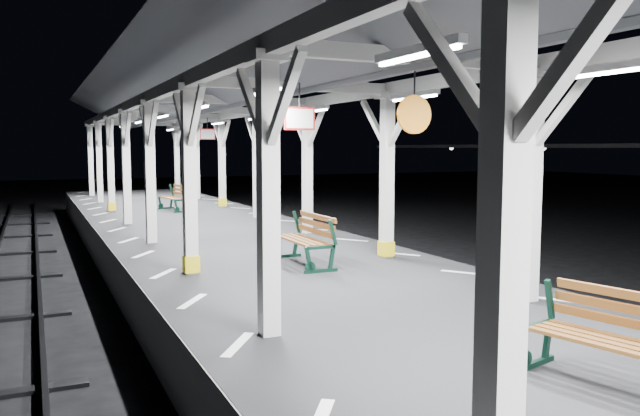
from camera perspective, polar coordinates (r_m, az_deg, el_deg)
ground at (r=10.41m, az=2.10°, el=-12.51°), size 120.00×120.00×0.00m
platform at (r=10.27m, az=2.11°, el=-9.85°), size 6.00×50.00×1.00m
hazard_stripes_left at (r=9.33m, az=-11.58°, el=-8.35°), size 1.00×48.00×0.01m
hazard_stripes_right at (r=11.44m, az=13.18°, el=-5.80°), size 1.00×48.00×0.01m
track_right at (r=13.34m, az=21.86°, el=-8.52°), size 2.20×60.00×0.16m
canopy at (r=9.98m, az=2.25°, el=13.25°), size 5.40×49.00×4.65m
bench_near at (r=6.50m, az=25.73°, el=-10.63°), size 0.99×1.74×0.89m
bench_mid at (r=11.90m, az=-1.18°, el=-2.75°), size 0.68×1.77×0.96m
bench_far at (r=22.71m, az=-12.99°, el=0.99°), size 0.87×1.76×0.91m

